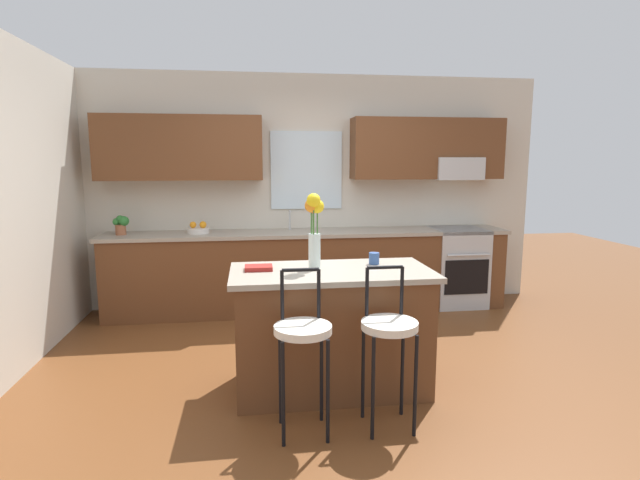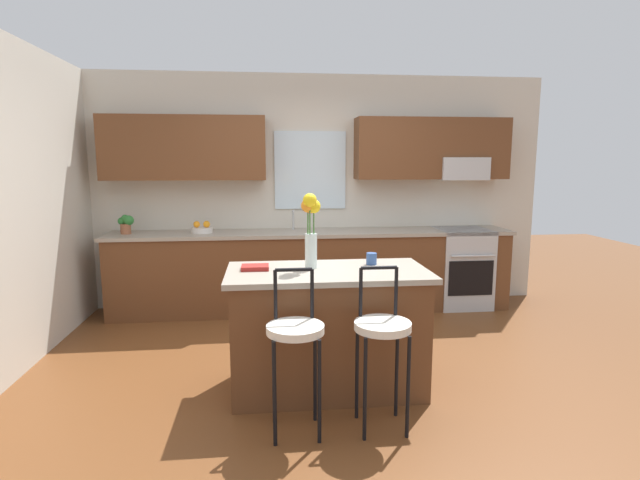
{
  "view_description": "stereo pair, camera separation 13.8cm",
  "coord_description": "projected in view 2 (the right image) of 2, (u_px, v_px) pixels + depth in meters",
  "views": [
    {
      "loc": [
        -0.66,
        -3.85,
        1.71
      ],
      "look_at": [
        -0.04,
        0.55,
        1.0
      ],
      "focal_mm": 27.88,
      "sensor_mm": 36.0,
      "label": 1
    },
    {
      "loc": [
        -0.52,
        -3.87,
        1.71
      ],
      "look_at": [
        -0.04,
        0.55,
        1.0
      ],
      "focal_mm": 27.88,
      "sensor_mm": 36.0,
      "label": 2
    }
  ],
  "objects": [
    {
      "name": "ground_plane",
      "position": [
        332.0,
        369.0,
        4.13
      ],
      "size": [
        14.0,
        14.0,
        0.0
      ],
      "primitive_type": "plane",
      "color": "brown"
    },
    {
      "name": "wall_left",
      "position": [
        8.0,
        207.0,
        3.93
      ],
      "size": [
        0.12,
        4.6,
        2.7
      ],
      "primitive_type": "cube",
      "color": "beige",
      "rests_on": "ground"
    },
    {
      "name": "back_wall_assembly",
      "position": [
        313.0,
        178.0,
        5.84
      ],
      "size": [
        5.6,
        0.5,
        2.7
      ],
      "color": "beige",
      "rests_on": "ground"
    },
    {
      "name": "counter_run",
      "position": [
        313.0,
        270.0,
        5.72
      ],
      "size": [
        4.56,
        0.64,
        0.92
      ],
      "color": "brown",
      "rests_on": "ground"
    },
    {
      "name": "sink_faucet",
      "position": [
        293.0,
        218.0,
        5.75
      ],
      "size": [
        0.02,
        0.13,
        0.23
      ],
      "color": "#B7BABC",
      "rests_on": "counter_run"
    },
    {
      "name": "oven_range",
      "position": [
        461.0,
        267.0,
        5.89
      ],
      "size": [
        0.6,
        0.64,
        0.92
      ],
      "color": "#B7BABC",
      "rests_on": "ground"
    },
    {
      "name": "kitchen_island",
      "position": [
        328.0,
        329.0,
        3.71
      ],
      "size": [
        1.48,
        0.76,
        0.92
      ],
      "color": "brown",
      "rests_on": "ground"
    },
    {
      "name": "bar_stool_near",
      "position": [
        295.0,
        336.0,
        3.07
      ],
      "size": [
        0.36,
        0.36,
        1.04
      ],
      "color": "black",
      "rests_on": "ground"
    },
    {
      "name": "bar_stool_middle",
      "position": [
        382.0,
        333.0,
        3.13
      ],
      "size": [
        0.36,
        0.36,
        1.04
      ],
      "color": "black",
      "rests_on": "ground"
    },
    {
      "name": "flower_vase",
      "position": [
        311.0,
        222.0,
        3.63
      ],
      "size": [
        0.14,
        0.15,
        0.56
      ],
      "color": "silver",
      "rests_on": "kitchen_island"
    },
    {
      "name": "mug_ceramic",
      "position": [
        371.0,
        259.0,
        3.82
      ],
      "size": [
        0.08,
        0.08,
        0.09
      ],
      "primitive_type": "cylinder",
      "color": "#33518C",
      "rests_on": "kitchen_island"
    },
    {
      "name": "cookbook",
      "position": [
        255.0,
        267.0,
        3.65
      ],
      "size": [
        0.2,
        0.15,
        0.03
      ],
      "primitive_type": "cube",
      "color": "maroon",
      "rests_on": "kitchen_island"
    },
    {
      "name": "fruit_bowl_oranges",
      "position": [
        202.0,
        229.0,
        5.51
      ],
      "size": [
        0.24,
        0.24,
        0.13
      ],
      "color": "silver",
      "rests_on": "counter_run"
    },
    {
      "name": "potted_plant_small",
      "position": [
        126.0,
        223.0,
        5.41
      ],
      "size": [
        0.18,
        0.12,
        0.21
      ],
      "color": "#9E5B3D",
      "rests_on": "counter_run"
    }
  ]
}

